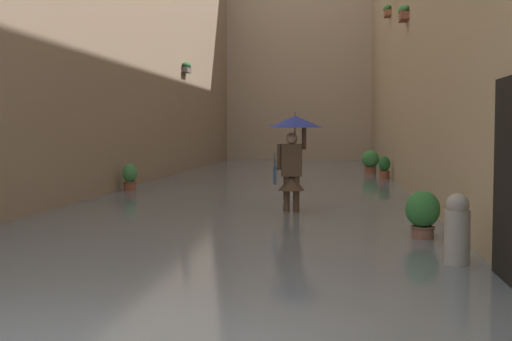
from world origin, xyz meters
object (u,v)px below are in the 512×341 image
object	(u,v)px
potted_plant_mid_left	(370,162)
mooring_bollard	(457,235)
person_wading	(293,144)
potted_plant_near_left	(423,215)
potted_plant_far_left	(384,169)
potted_plant_far_right	(130,179)

from	to	relation	value
potted_plant_mid_left	mooring_bollard	bearing A→B (deg)	90.60
mooring_bollard	potted_plant_mid_left	bearing A→B (deg)	-89.40
person_wading	potted_plant_near_left	bearing A→B (deg)	123.81
potted_plant_far_left	mooring_bollard	distance (m)	13.40
potted_plant_far_left	potted_plant_mid_left	bearing A→B (deg)	-84.05
potted_plant_far_right	potted_plant_mid_left	size ratio (longest dim) A/B	0.87
person_wading	potted_plant_far_right	xyz separation A→B (m)	(4.27, -3.82, -0.96)
potted_plant_far_right	potted_plant_far_left	size ratio (longest dim) A/B	0.97
person_wading	potted_plant_far_right	distance (m)	5.80
mooring_bollard	potted_plant_far_right	bearing A→B (deg)	-53.51
person_wading	potted_plant_far_left	size ratio (longest dim) A/B	2.35
potted_plant_far_right	potted_plant_far_left	world-z (taller)	potted_plant_far_left
potted_plant_near_left	potted_plant_far_left	bearing A→B (deg)	-91.33
person_wading	mooring_bollard	size ratio (longest dim) A/B	2.08
person_wading	potted_plant_mid_left	bearing A→B (deg)	-99.96
person_wading	potted_plant_mid_left	distance (m)	11.47
potted_plant_mid_left	potted_plant_far_left	xyz separation A→B (m)	(-0.28, 2.72, -0.10)
potted_plant_far_right	potted_plant_mid_left	world-z (taller)	potted_plant_mid_left
potted_plant_mid_left	potted_plant_far_left	distance (m)	2.74
potted_plant_far_right	mooring_bollard	distance (m)	10.78
person_wading	potted_plant_near_left	distance (m)	3.70
potted_plant_near_left	potted_plant_far_left	world-z (taller)	potted_plant_far_left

